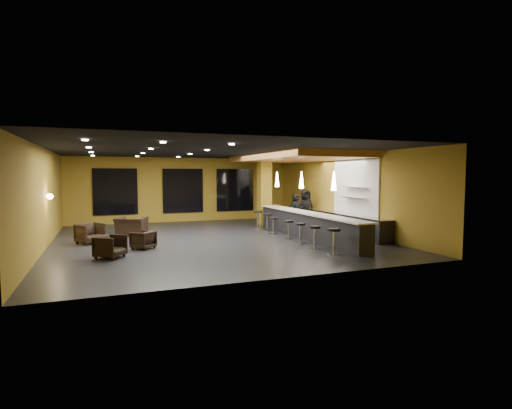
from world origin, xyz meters
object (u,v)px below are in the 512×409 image
object	(u,v)px
column	(264,191)
armchair_b	(143,240)
bar_stool_1	(315,234)
staff_a	(297,212)
bar_stool_0	(334,238)
staff_c	(306,208)
armchair_a	(110,247)
armchair_c	(90,233)
bar_counter	(307,225)
bar_stool_6	(258,217)
armchair_d	(131,226)
prep_counter	(342,224)
staff_b	(296,210)
bar_stool_3	(289,227)
pendant_2	(277,179)
bar_stool_2	(300,230)
pendant_1	(301,180)
bar_stool_5	(267,220)
pendant_0	(334,181)
bar_stool_4	(273,224)

from	to	relation	value
column	armchair_b	xyz separation A→B (m)	(-6.49, -4.77, -1.44)
armchair_b	bar_stool_1	world-z (taller)	bar_stool_1
staff_a	bar_stool_0	xyz separation A→B (m)	(-1.66, -5.89, -0.28)
staff_c	armchair_a	xyz separation A→B (m)	(-9.18, -4.48, -0.57)
column	armchair_c	size ratio (longest dim) A/B	4.13
bar_counter	bar_stool_6	size ratio (longest dim) A/B	9.47
armchair_a	armchair_d	xyz separation A→B (m)	(0.92, 4.56, 0.03)
bar_stool_6	prep_counter	bearing A→B (deg)	-44.04
staff_b	bar_stool_3	size ratio (longest dim) A/B	2.16
staff_b	armchair_c	distance (m)	9.60
pendant_2	staff_c	bearing A→B (deg)	3.73
pendant_2	bar_stool_6	world-z (taller)	pendant_2
staff_b	bar_stool_2	world-z (taller)	staff_b
staff_b	bar_stool_0	world-z (taller)	staff_b
pendant_2	armchair_a	bearing A→B (deg)	-149.99
staff_c	bar_stool_2	world-z (taller)	staff_c
column	bar_stool_3	world-z (taller)	column
pendant_1	armchair_a	distance (m)	8.06
bar_stool_2	pendant_2	bearing A→B (deg)	77.67
bar_stool_0	bar_stool_1	size ratio (longest dim) A/B	1.05
prep_counter	armchair_b	xyz separation A→B (m)	(-8.49, -0.67, -0.12)
pendant_1	bar_stool_2	size ratio (longest dim) A/B	0.90
armchair_b	armchair_c	xyz separation A→B (m)	(-1.75, 1.82, 0.07)
staff_a	bar_stool_5	world-z (taller)	staff_a
staff_a	bar_stool_5	xyz separation A→B (m)	(-1.59, -0.17, -0.31)
bar_stool_1	bar_stool_5	xyz separation A→B (m)	(0.18, 4.68, -0.00)
pendant_0	pendant_1	bearing A→B (deg)	90.00
bar_stool_0	bar_stool_2	xyz separation A→B (m)	(-0.09, 2.18, -0.05)
pendant_1	bar_stool_3	world-z (taller)	pendant_1
bar_counter	staff_a	world-z (taller)	staff_a
column	bar_stool_6	size ratio (longest dim) A/B	4.14
bar_stool_0	bar_stool_5	size ratio (longest dim) A/B	1.05
armchair_c	bar_stool_3	world-z (taller)	armchair_c
bar_stool_0	bar_stool_1	world-z (taller)	bar_stool_0
staff_c	pendant_1	bearing A→B (deg)	-120.51
bar_stool_2	bar_stool_3	bearing A→B (deg)	86.74
armchair_a	bar_stool_4	size ratio (longest dim) A/B	1.05
bar_stool_1	staff_c	bearing A→B (deg)	64.91
staff_a	bar_stool_4	distance (m)	2.20
armchair_b	bar_stool_6	bearing A→B (deg)	167.57
bar_counter	armchair_c	size ratio (longest dim) A/B	9.45
bar_stool_4	staff_a	bearing A→B (deg)	35.48
bar_counter	armchair_d	distance (m)	7.39
pendant_1	bar_stool_6	bearing A→B (deg)	107.40
pendant_1	bar_stool_1	distance (m)	3.50
column	bar_stool_1	world-z (taller)	column
pendant_1	bar_stool_4	size ratio (longest dim) A/B	0.94
armchair_d	bar_stool_1	bearing A→B (deg)	160.26
bar_stool_2	bar_stool_5	bearing A→B (deg)	87.57
column	staff_c	distance (m)	2.34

